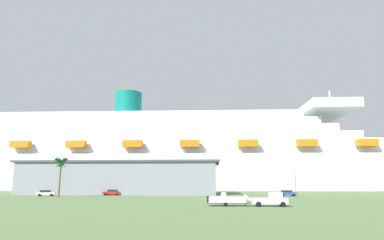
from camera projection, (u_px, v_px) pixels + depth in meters
name	position (u px, v px, depth m)	size (l,w,h in m)	color
ground_plane	(198.00, 194.00, 101.10)	(600.00, 600.00, 0.00)	#567042
cruise_ship	(196.00, 159.00, 150.93)	(245.93, 48.75, 53.31)	white
terminal_building	(124.00, 178.00, 103.59)	(62.42, 29.56, 9.90)	gray
pickup_truck	(271.00, 200.00, 51.94)	(5.81, 2.85, 2.20)	white
small_boat_on_trailer	(232.00, 200.00, 52.63)	(8.24, 2.90, 2.15)	#595960
palm_tree	(61.00, 165.00, 81.73)	(3.50, 3.51, 9.83)	brown
street_lamp	(295.00, 179.00, 74.74)	(0.56, 0.56, 6.61)	slate
parked_car_red_hatchback	(112.00, 192.00, 91.38)	(4.82, 2.21, 1.58)	red
parked_car_blue_suv	(287.00, 193.00, 86.27)	(4.63, 2.18, 1.58)	#264C99
parked_car_white_van	(46.00, 193.00, 86.53)	(4.76, 2.73, 1.58)	white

